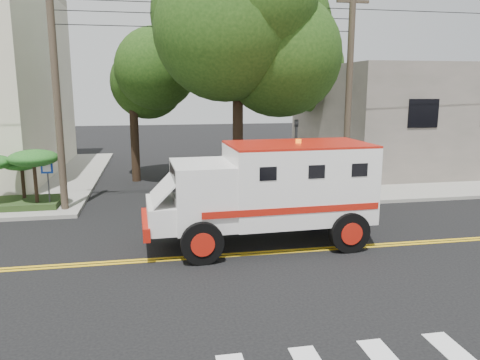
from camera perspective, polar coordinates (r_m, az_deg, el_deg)
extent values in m
plane|color=black|center=(14.08, -1.57, -9.17)|extent=(100.00, 100.00, 0.00)
cube|color=gray|center=(31.13, 19.58, 1.67)|extent=(17.00, 17.00, 0.15)
cube|color=#655F57|center=(32.00, 21.84, 7.31)|extent=(14.00, 12.00, 6.00)
cylinder|color=#382D23|center=(19.37, -21.42, 9.28)|extent=(0.28, 0.28, 9.00)
cylinder|color=#382D23|center=(20.97, 13.09, 9.85)|extent=(0.28, 0.28, 9.00)
cylinder|color=black|center=(19.90, -0.27, 7.19)|extent=(0.44, 0.44, 7.00)
sphere|color=#18340E|center=(19.96, -0.28, 17.26)|extent=(5.32, 5.32, 5.32)
sphere|color=#18340E|center=(19.53, 3.62, 19.06)|extent=(4.56, 4.56, 4.56)
cylinder|color=black|center=(25.14, -12.76, 6.17)|extent=(0.44, 0.44, 5.60)
sphere|color=#18340E|center=(25.06, -13.05, 12.55)|extent=(3.92, 3.92, 3.92)
sphere|color=#18340E|center=(24.50, -11.13, 13.65)|extent=(3.36, 3.36, 3.36)
cylinder|color=black|center=(30.95, 9.48, 7.52)|extent=(0.44, 0.44, 5.95)
sphere|color=#18340E|center=(30.90, 9.66, 13.03)|extent=(4.20, 4.20, 4.20)
sphere|color=#18340E|center=(30.68, 11.71, 13.82)|extent=(3.60, 3.60, 3.60)
cylinder|color=#3F3F42|center=(19.77, 6.78, 2.13)|extent=(0.12, 0.12, 3.60)
imported|color=#3F3F42|center=(19.61, 6.87, 6.02)|extent=(0.15, 0.18, 0.90)
cylinder|color=#3F3F42|center=(20.07, -22.29, -0.84)|extent=(0.06, 0.06, 2.00)
cube|color=#0C33A5|center=(19.87, -22.49, 1.39)|extent=(0.45, 0.03, 0.45)
cube|color=#1E3314|center=(21.09, -25.28, -2.55)|extent=(3.20, 2.00, 0.24)
cylinder|color=black|center=(21.28, -24.93, -0.20)|extent=(0.14, 0.14, 1.36)
ellipsoid|color=#164B16|center=(21.16, -25.10, 1.83)|extent=(1.55, 1.55, 0.54)
cylinder|color=black|center=(20.23, -23.66, -0.19)|extent=(0.14, 0.14, 1.68)
ellipsoid|color=#164B16|center=(20.08, -23.88, 2.46)|extent=(1.91, 1.91, 0.66)
cube|color=white|center=(14.89, 7.02, -0.27)|extent=(4.46, 2.74, 2.35)
cube|color=white|center=(14.22, -4.56, -1.69)|extent=(1.88, 2.53, 1.90)
cube|color=black|center=(14.02, -8.12, 0.15)|extent=(0.14, 1.90, 0.78)
cube|color=white|center=(14.24, -9.22, -4.10)|extent=(1.09, 2.28, 0.78)
cube|color=#B0190D|center=(14.30, -11.43, -5.28)|extent=(0.29, 2.41, 0.39)
cube|color=#B0190D|center=(14.69, 7.13, 4.36)|extent=(4.46, 2.74, 0.07)
cylinder|color=black|center=(13.30, -4.67, -7.63)|extent=(1.24, 0.40, 1.23)
cylinder|color=black|center=(15.68, -5.96, -4.71)|extent=(1.24, 0.40, 1.23)
cylinder|color=black|center=(14.57, 13.16, -6.20)|extent=(1.24, 0.40, 1.23)
cylinder|color=black|center=(16.76, 9.45, -3.75)|extent=(1.24, 0.40, 1.23)
imported|color=gray|center=(21.02, 15.52, 0.45)|extent=(0.79, 0.60, 1.94)
imported|color=gray|center=(20.71, 11.01, 0.28)|extent=(1.10, 1.06, 1.79)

